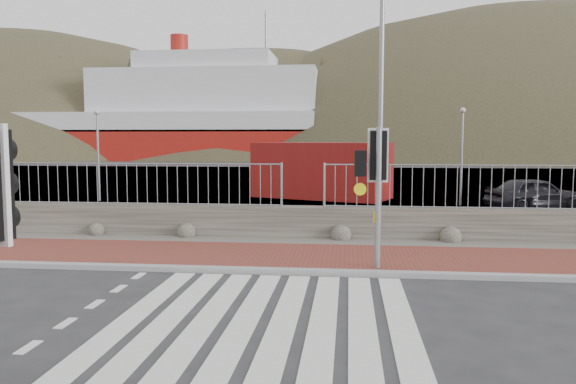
# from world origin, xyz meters

# --- Properties ---
(ground) EXTENTS (220.00, 220.00, 0.00)m
(ground) POSITION_xyz_m (0.00, 0.00, 0.00)
(ground) COLOR #28282B
(ground) RESTS_ON ground
(sidewalk_far) EXTENTS (40.00, 3.00, 0.08)m
(sidewalk_far) POSITION_xyz_m (0.00, 4.50, 0.04)
(sidewalk_far) COLOR brown
(sidewalk_far) RESTS_ON ground
(kerb_far) EXTENTS (40.00, 0.25, 0.12)m
(kerb_far) POSITION_xyz_m (0.00, 3.00, 0.05)
(kerb_far) COLOR gray
(kerb_far) RESTS_ON ground
(zebra_crossing) EXTENTS (4.62, 5.60, 0.01)m
(zebra_crossing) POSITION_xyz_m (-0.00, 0.00, 0.01)
(zebra_crossing) COLOR silver
(zebra_crossing) RESTS_ON ground
(gravel_strip) EXTENTS (40.00, 1.50, 0.06)m
(gravel_strip) POSITION_xyz_m (0.00, 6.50, 0.03)
(gravel_strip) COLOR #59544C
(gravel_strip) RESTS_ON ground
(stone_wall) EXTENTS (40.00, 0.60, 0.90)m
(stone_wall) POSITION_xyz_m (0.00, 7.30, 0.45)
(stone_wall) COLOR #4A453C
(stone_wall) RESTS_ON ground
(railing) EXTENTS (18.07, 0.07, 1.22)m
(railing) POSITION_xyz_m (0.00, 7.15, 1.82)
(railing) COLOR gray
(railing) RESTS_ON stone_wall
(quay) EXTENTS (120.00, 40.00, 0.50)m
(quay) POSITION_xyz_m (0.00, 27.90, 0.00)
(quay) COLOR #4C4C4F
(quay) RESTS_ON ground
(water) EXTENTS (220.00, 50.00, 0.05)m
(water) POSITION_xyz_m (0.00, 62.90, 0.00)
(water) COLOR #3F4C54
(water) RESTS_ON ground
(ferry) EXTENTS (50.00, 16.00, 20.00)m
(ferry) POSITION_xyz_m (-24.65, 67.90, 5.36)
(ferry) COLOR maroon
(ferry) RESTS_ON ground
(hills_backdrop) EXTENTS (254.00, 90.00, 100.00)m
(hills_backdrop) POSITION_xyz_m (6.74, 87.90, -23.05)
(hills_backdrop) COLOR #363721
(hills_backdrop) RESTS_ON ground
(traffic_signal_far) EXTENTS (0.74, 0.29, 3.06)m
(traffic_signal_far) POSITION_xyz_m (1.85, 3.48, 2.22)
(traffic_signal_far) COLOR gray
(traffic_signal_far) RESTS_ON ground
(streetlight) EXTENTS (1.72, 0.27, 8.09)m
(streetlight) POSITION_xyz_m (2.31, 8.09, 4.55)
(streetlight) COLOR gray
(streetlight) RESTS_ON ground
(shipping_container) EXTENTS (6.86, 4.83, 2.64)m
(shipping_container) POSITION_xyz_m (-0.04, 18.42, 1.32)
(shipping_container) COLOR maroon
(shipping_container) RESTS_ON ground
(car_a) EXTENTS (4.12, 2.60, 1.31)m
(car_a) POSITION_xyz_m (8.62, 14.64, 0.65)
(car_a) COLOR black
(car_a) RESTS_ON ground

